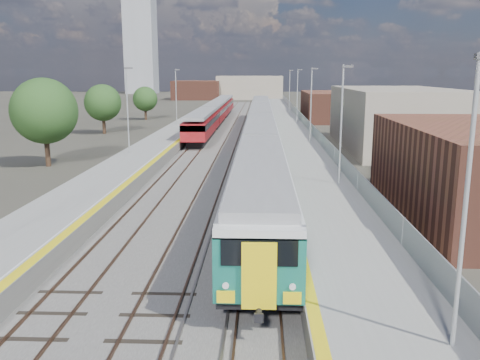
{
  "coord_description": "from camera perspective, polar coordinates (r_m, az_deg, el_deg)",
  "views": [
    {
      "loc": [
        1.51,
        -10.38,
        8.05
      ],
      "look_at": [
        0.38,
        17.17,
        2.2
      ],
      "focal_mm": 38.0,
      "sensor_mm": 36.0,
      "label": 1
    }
  ],
  "objects": [
    {
      "name": "tree_c",
      "position": [
        89.93,
        -10.61,
        8.94
      ],
      "size": [
        4.21,
        4.21,
        5.7
      ],
      "color": "#382619",
      "rests_on": "ground"
    },
    {
      "name": "green_train",
      "position": [
        55.11,
        2.33,
        5.93
      ],
      "size": [
        2.91,
        80.89,
        3.2
      ],
      "color": "black",
      "rests_on": "ground"
    },
    {
      "name": "platform_left",
      "position": [
        64.19,
        -7.17,
        5.15
      ],
      "size": [
        4.3,
        155.0,
        8.52
      ],
      "color": "slate",
      "rests_on": "ground"
    },
    {
      "name": "buildings",
      "position": [
        150.29,
        -5.29,
        12.95
      ],
      "size": [
        72.0,
        185.5,
        40.0
      ],
      "color": "brown",
      "rests_on": "ground"
    },
    {
      "name": "ballast_bed",
      "position": [
        63.5,
        -1.07,
        4.72
      ],
      "size": [
        10.5,
        155.0,
        0.06
      ],
      "primitive_type": "cube",
      "color": "#565451",
      "rests_on": "ground"
    },
    {
      "name": "tree_b",
      "position": [
        70.32,
        -15.16,
        8.37
      ],
      "size": [
        4.83,
        4.83,
        6.55
      ],
      "color": "#382619",
      "rests_on": "ground"
    },
    {
      "name": "ground",
      "position": [
        60.93,
        0.91,
        4.39
      ],
      "size": [
        320.0,
        320.0,
        0.0
      ],
      "primitive_type": "plane",
      "color": "#47443A",
      "rests_on": "ground"
    },
    {
      "name": "tree_d",
      "position": [
        72.01,
        21.51,
        7.68
      ],
      "size": [
        4.32,
        4.32,
        5.85
      ],
      "color": "#382619",
      "rests_on": "ground"
    },
    {
      "name": "tracks",
      "position": [
        65.12,
        -0.46,
        4.98
      ],
      "size": [
        8.96,
        160.0,
        0.17
      ],
      "color": "#4C3323",
      "rests_on": "ground"
    },
    {
      "name": "tree_a",
      "position": [
        46.96,
        -21.12,
        7.23
      ],
      "size": [
        5.64,
        5.64,
        7.64
      ],
      "color": "#382619",
      "rests_on": "ground"
    },
    {
      "name": "platform_right",
      "position": [
        63.43,
        5.76,
        5.12
      ],
      "size": [
        4.7,
        155.0,
        8.52
      ],
      "color": "slate",
      "rests_on": "ground"
    },
    {
      "name": "red_train",
      "position": [
        79.48,
        -2.75,
        7.6
      ],
      "size": [
        2.68,
        54.35,
        3.38
      ],
      "color": "black",
      "rests_on": "ground"
    }
  ]
}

